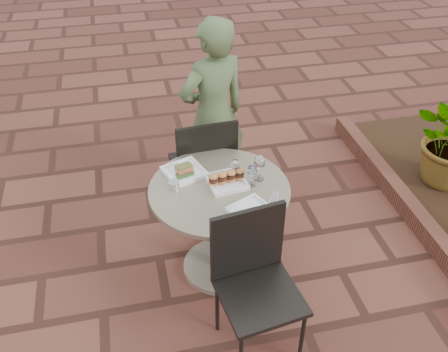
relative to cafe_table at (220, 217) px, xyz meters
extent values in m
plane|color=brown|center=(0.00, -0.23, -0.48)|extent=(60.00, 60.00, 0.00)
cylinder|color=gray|center=(0.00, 0.00, -0.46)|extent=(0.52, 0.52, 0.04)
cylinder|color=gray|center=(0.00, 0.00, -0.13)|extent=(0.08, 0.08, 0.70)
cylinder|color=gray|center=(0.00, 0.00, 0.23)|extent=(0.90, 0.90, 0.03)
cube|color=black|center=(0.00, 0.64, -0.03)|extent=(0.46, 0.46, 0.03)
cube|color=black|center=(0.01, 0.44, 0.22)|extent=(0.44, 0.05, 0.46)
cylinder|color=black|center=(0.18, 0.84, -0.26)|extent=(0.02, 0.02, 0.44)
cylinder|color=black|center=(-0.20, 0.82, -0.26)|extent=(0.02, 0.02, 0.44)
cylinder|color=black|center=(0.20, 0.46, -0.26)|extent=(0.02, 0.02, 0.44)
cylinder|color=black|center=(-0.18, 0.44, -0.26)|extent=(0.02, 0.02, 0.44)
cube|color=black|center=(0.09, -0.67, -0.03)|extent=(0.50, 0.50, 0.03)
cube|color=black|center=(0.06, -0.47, 0.22)|extent=(0.44, 0.09, 0.46)
cylinder|color=black|center=(0.30, -0.83, -0.26)|extent=(0.02, 0.02, 0.44)
cylinder|color=black|center=(-0.13, -0.51, -0.26)|extent=(0.02, 0.02, 0.44)
cylinder|color=black|center=(0.25, -0.45, -0.26)|extent=(0.02, 0.02, 0.44)
imported|color=#445830|center=(0.13, 0.83, 0.29)|extent=(0.65, 0.53, 1.54)
cube|color=white|center=(-0.19, 0.20, 0.25)|extent=(0.31, 0.31, 0.01)
cube|color=#CD6748|center=(-0.19, 0.20, 0.29)|extent=(0.12, 0.10, 0.03)
cube|color=#525A28|center=(-0.19, 0.20, 0.31)|extent=(0.12, 0.09, 0.01)
cube|color=white|center=(0.06, 0.04, 0.25)|extent=(0.26, 0.26, 0.01)
cube|color=white|center=(0.14, -0.28, 0.25)|extent=(0.30, 0.30, 0.01)
ellipsoid|color=#EF627E|center=(0.10, -0.33, 0.27)|extent=(0.04, 0.03, 0.02)
cylinder|color=white|center=(0.21, -0.01, 0.25)|extent=(0.05, 0.05, 0.00)
cylinder|color=white|center=(0.21, -0.01, 0.28)|extent=(0.01, 0.01, 0.07)
ellipsoid|color=white|center=(0.21, -0.01, 0.36)|extent=(0.06, 0.06, 0.08)
cylinder|color=white|center=(0.21, -0.01, 0.35)|extent=(0.05, 0.05, 0.04)
cylinder|color=white|center=(0.12, 0.07, 0.25)|extent=(0.05, 0.05, 0.00)
cylinder|color=white|center=(0.12, 0.07, 0.28)|extent=(0.01, 0.01, 0.07)
ellipsoid|color=white|center=(0.12, 0.07, 0.36)|extent=(0.06, 0.06, 0.08)
cylinder|color=white|center=(0.27, 0.04, 0.25)|extent=(0.06, 0.06, 0.00)
cylinder|color=white|center=(0.27, 0.04, 0.29)|extent=(0.01, 0.01, 0.08)
ellipsoid|color=white|center=(0.27, 0.04, 0.38)|extent=(0.08, 0.08, 0.10)
cylinder|color=silver|center=(-0.28, 0.06, 0.27)|extent=(0.07, 0.07, 0.05)
cube|color=brown|center=(1.60, 0.07, -0.41)|extent=(0.12, 3.00, 0.15)
camera|label=1|loc=(-0.51, -2.42, 2.20)|focal=40.00mm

